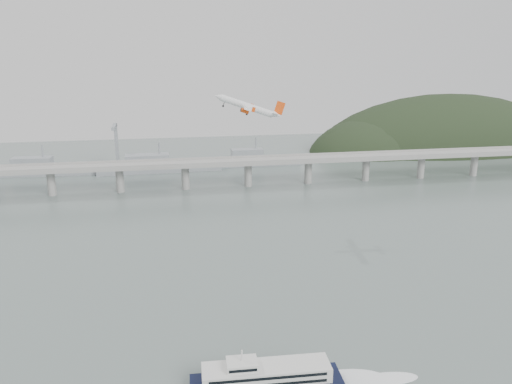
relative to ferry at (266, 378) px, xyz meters
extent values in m
plane|color=slate|center=(15.83, 50.07, -4.09)|extent=(900.00, 900.00, 0.00)
cube|color=gray|center=(15.83, 250.07, 15.91)|extent=(800.00, 22.00, 2.20)
cube|color=gray|center=(15.83, 239.57, 17.91)|extent=(800.00, 0.60, 1.80)
cube|color=gray|center=(15.83, 260.57, 17.91)|extent=(800.00, 0.60, 1.80)
cylinder|color=gray|center=(-114.17, 250.07, 5.41)|extent=(6.00, 6.00, 21.00)
cylinder|color=gray|center=(-64.17, 250.07, 5.41)|extent=(6.00, 6.00, 21.00)
cylinder|color=gray|center=(-14.17, 250.07, 5.41)|extent=(6.00, 6.00, 21.00)
cylinder|color=gray|center=(35.83, 250.07, 5.41)|extent=(6.00, 6.00, 21.00)
cylinder|color=gray|center=(85.83, 250.07, 5.41)|extent=(6.00, 6.00, 21.00)
cylinder|color=gray|center=(135.83, 250.07, 5.41)|extent=(6.00, 6.00, 21.00)
cylinder|color=gray|center=(185.83, 250.07, 5.41)|extent=(6.00, 6.00, 21.00)
cylinder|color=gray|center=(235.83, 250.07, 5.41)|extent=(6.00, 6.00, 21.00)
ellipsoid|color=black|center=(285.83, 380.07, -22.09)|extent=(320.00, 150.00, 156.00)
ellipsoid|color=black|center=(190.83, 370.07, -16.09)|extent=(140.00, 110.00, 96.00)
ellipsoid|color=black|center=(375.83, 390.07, -29.09)|extent=(220.00, 140.00, 120.00)
cube|color=gray|center=(-134.17, 320.07, -0.09)|extent=(95.67, 20.15, 8.00)
cube|color=gray|center=(-143.67, 320.07, 7.91)|extent=(33.90, 15.02, 8.00)
cylinder|color=gray|center=(-134.17, 320.07, 15.91)|extent=(1.60, 1.60, 14.00)
cube|color=gray|center=(-34.17, 315.07, -0.09)|extent=(110.55, 21.43, 8.00)
cube|color=gray|center=(-45.17, 315.07, 7.91)|extent=(39.01, 16.73, 8.00)
cylinder|color=gray|center=(-34.17, 315.07, 15.91)|extent=(1.60, 1.60, 14.00)
cube|color=gray|center=(55.83, 325.07, -0.09)|extent=(85.00, 13.60, 8.00)
cube|color=gray|center=(47.33, 325.07, 7.91)|extent=(29.75, 11.90, 8.00)
cylinder|color=gray|center=(55.83, 325.07, 15.91)|extent=(1.60, 1.60, 14.00)
cube|color=gray|center=(-74.17, 350.07, 15.91)|extent=(3.00, 3.00, 40.00)
cube|color=gray|center=(-74.17, 340.07, 33.91)|extent=(3.00, 28.00, 3.00)
cube|color=black|center=(0.00, 0.00, -2.15)|extent=(49.02, 13.96, 3.88)
cube|color=silver|center=(0.00, 0.00, 2.22)|extent=(41.18, 11.65, 4.85)
cube|color=black|center=(-0.23, -4.89, 3.48)|extent=(36.84, 1.92, 0.97)
cube|color=black|center=(0.24, 4.90, 3.48)|extent=(36.84, 1.92, 0.97)
cube|color=black|center=(0.24, 4.90, 1.15)|extent=(36.84, 1.92, 0.97)
cube|color=silver|center=(-7.75, 0.37, 5.90)|extent=(10.02, 7.25, 2.52)
cube|color=black|center=(-7.92, -3.07, 5.90)|extent=(8.73, 0.54, 0.97)
cylinder|color=silver|center=(-7.75, 0.37, 9.01)|extent=(0.51, 0.51, 3.88)
ellipsoid|color=white|center=(27.14, -1.30, -4.04)|extent=(28.59, 15.30, 0.19)
ellipsoid|color=white|center=(40.71, -1.95, -4.04)|extent=(21.27, 7.98, 0.19)
cylinder|color=white|center=(16.57, 136.00, 71.84)|extent=(28.84, 9.85, 12.73)
cone|color=white|center=(1.04, 138.59, 77.07)|extent=(5.79, 4.70, 4.91)
cone|color=white|center=(32.75, 133.34, 66.94)|extent=(6.48, 4.44, 5.23)
cube|color=white|center=(17.21, 135.84, 70.53)|extent=(10.17, 35.62, 3.73)
cube|color=white|center=(32.01, 133.50, 67.96)|extent=(5.02, 12.80, 1.91)
cube|color=#E0460F|center=(34.07, 133.34, 70.87)|extent=(6.57, 1.09, 7.87)
cylinder|color=#E0460F|center=(16.13, 141.72, 69.36)|extent=(5.28, 3.35, 3.67)
cylinder|color=black|center=(14.10, 142.05, 70.05)|extent=(1.49, 2.51, 2.38)
cube|color=white|center=(16.46, 141.71, 70.35)|extent=(2.86, 0.66, 2.01)
cylinder|color=#E0460F|center=(14.45, 130.45, 69.93)|extent=(5.28, 3.35, 3.67)
cylinder|color=black|center=(12.41, 130.79, 70.62)|extent=(1.49, 2.51, 2.38)
cube|color=white|center=(14.78, 130.45, 70.91)|extent=(2.86, 0.66, 2.01)
cylinder|color=black|center=(17.01, 138.50, 68.63)|extent=(1.20, 0.43, 2.49)
cylinder|color=black|center=(16.65, 138.50, 67.55)|extent=(1.49, 0.59, 1.46)
cylinder|color=black|center=(16.22, 133.18, 68.90)|extent=(1.20, 0.43, 2.49)
cylinder|color=black|center=(15.85, 133.18, 67.82)|extent=(1.49, 0.59, 1.46)
cylinder|color=black|center=(4.00, 137.94, 73.01)|extent=(1.20, 0.43, 2.49)
cylinder|color=black|center=(3.64, 137.94, 71.93)|extent=(1.49, 0.59, 1.46)
cube|color=#E0460F|center=(22.15, 152.92, 70.18)|extent=(2.38, 0.46, 2.89)
cube|color=#E0460F|center=(16.95, 118.11, 71.93)|extent=(2.38, 0.46, 2.89)
camera|label=1|loc=(-27.76, -133.90, 100.10)|focal=35.00mm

